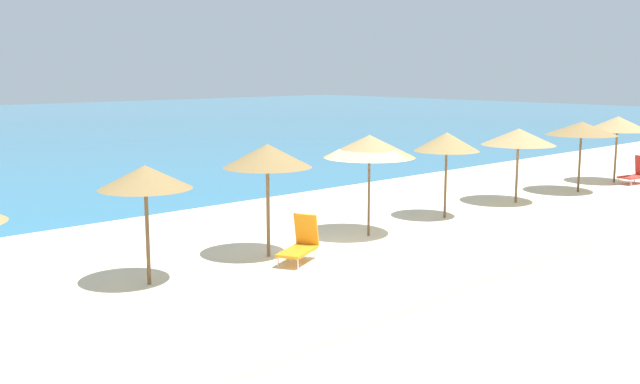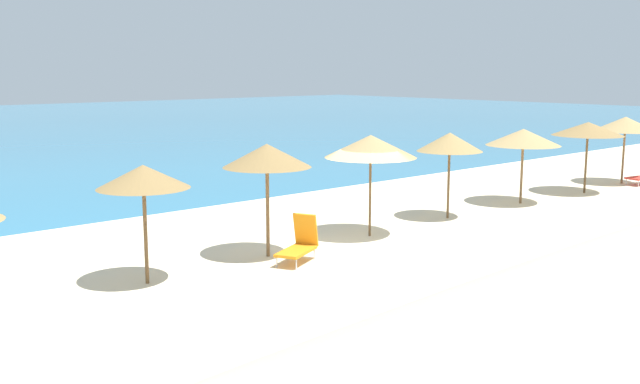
{
  "view_description": "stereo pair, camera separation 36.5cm",
  "coord_description": "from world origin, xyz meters",
  "px_view_note": "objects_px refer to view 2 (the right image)",
  "views": [
    {
      "loc": [
        -14.06,
        -13.64,
        4.75
      ],
      "look_at": [
        -1.17,
        0.29,
        1.56
      ],
      "focal_mm": 41.26,
      "sensor_mm": 36.0,
      "label": 1
    },
    {
      "loc": [
        -13.79,
        -13.89,
        4.75
      ],
      "look_at": [
        -1.17,
        0.29,
        1.56
      ],
      "focal_mm": 41.26,
      "sensor_mm": 36.0,
      "label": 2
    }
  ],
  "objects_px": {
    "beach_umbrella_4": "(267,156)",
    "beach_umbrella_9": "(625,124)",
    "beach_umbrella_8": "(588,129)",
    "lounge_chair_1": "(299,243)",
    "beach_umbrella_6": "(450,142)",
    "beach_umbrella_5": "(371,146)",
    "beach_umbrella_3": "(143,177)",
    "beach_umbrella_7": "(523,137)"
  },
  "relations": [
    {
      "from": "beach_umbrella_7",
      "to": "lounge_chair_1",
      "type": "bearing_deg",
      "value": -175.34
    },
    {
      "from": "beach_umbrella_9",
      "to": "beach_umbrella_3",
      "type": "bearing_deg",
      "value": 179.73
    },
    {
      "from": "beach_umbrella_8",
      "to": "beach_umbrella_6",
      "type": "bearing_deg",
      "value": 176.68
    },
    {
      "from": "beach_umbrella_3",
      "to": "beach_umbrella_9",
      "type": "xyz_separation_m",
      "value": [
        22.06,
        -0.1,
        0.07
      ]
    },
    {
      "from": "beach_umbrella_5",
      "to": "beach_umbrella_6",
      "type": "xyz_separation_m",
      "value": [
        3.71,
        0.13,
        -0.13
      ]
    },
    {
      "from": "beach_umbrella_7",
      "to": "beach_umbrella_8",
      "type": "distance_m",
      "value": 3.79
    },
    {
      "from": "beach_umbrella_6",
      "to": "lounge_chair_1",
      "type": "bearing_deg",
      "value": -172.19
    },
    {
      "from": "beach_umbrella_4",
      "to": "beach_umbrella_5",
      "type": "relative_size",
      "value": 0.99
    },
    {
      "from": "beach_umbrella_5",
      "to": "beach_umbrella_9",
      "type": "xyz_separation_m",
      "value": [
        14.95,
        -0.12,
        -0.1
      ]
    },
    {
      "from": "beach_umbrella_7",
      "to": "beach_umbrella_4",
      "type": "bearing_deg",
      "value": 179.83
    },
    {
      "from": "beach_umbrella_5",
      "to": "beach_umbrella_8",
      "type": "height_order",
      "value": "beach_umbrella_5"
    },
    {
      "from": "beach_umbrella_4",
      "to": "beach_umbrella_6",
      "type": "relative_size",
      "value": 1.05
    },
    {
      "from": "beach_umbrella_7",
      "to": "beach_umbrella_8",
      "type": "relative_size",
      "value": 0.97
    },
    {
      "from": "beach_umbrella_8",
      "to": "lounge_chair_1",
      "type": "xyz_separation_m",
      "value": [
        -14.85,
        -0.51,
        -2.02
      ]
    },
    {
      "from": "beach_umbrella_9",
      "to": "beach_umbrella_6",
      "type": "bearing_deg",
      "value": 178.73
    },
    {
      "from": "lounge_chair_1",
      "to": "beach_umbrella_7",
      "type": "bearing_deg",
      "value": -110.35
    },
    {
      "from": "beach_umbrella_4",
      "to": "lounge_chair_1",
      "type": "distance_m",
      "value": 2.34
    },
    {
      "from": "beach_umbrella_4",
      "to": "beach_umbrella_7",
      "type": "height_order",
      "value": "beach_umbrella_4"
    },
    {
      "from": "beach_umbrella_3",
      "to": "beach_umbrella_5",
      "type": "height_order",
      "value": "beach_umbrella_5"
    },
    {
      "from": "beach_umbrella_5",
      "to": "beach_umbrella_7",
      "type": "bearing_deg",
      "value": 0.5
    },
    {
      "from": "beach_umbrella_4",
      "to": "beach_umbrella_9",
      "type": "relative_size",
      "value": 1.04
    },
    {
      "from": "beach_umbrella_6",
      "to": "beach_umbrella_5",
      "type": "bearing_deg",
      "value": -177.99
    },
    {
      "from": "beach_umbrella_9",
      "to": "lounge_chair_1",
      "type": "distance_m",
      "value": 18.42
    },
    {
      "from": "beach_umbrella_3",
      "to": "beach_umbrella_6",
      "type": "height_order",
      "value": "beach_umbrella_6"
    },
    {
      "from": "beach_umbrella_7",
      "to": "lounge_chair_1",
      "type": "xyz_separation_m",
      "value": [
        -11.09,
        -0.9,
        -1.91
      ]
    },
    {
      "from": "beach_umbrella_8",
      "to": "beach_umbrella_9",
      "type": "height_order",
      "value": "beach_umbrella_9"
    },
    {
      "from": "beach_umbrella_5",
      "to": "beach_umbrella_8",
      "type": "relative_size",
      "value": 1.06
    },
    {
      "from": "beach_umbrella_5",
      "to": "beach_umbrella_7",
      "type": "distance_m",
      "value": 7.75
    },
    {
      "from": "beach_umbrella_4",
      "to": "beach_umbrella_9",
      "type": "xyz_separation_m",
      "value": [
        18.55,
        -0.22,
        -0.11
      ]
    },
    {
      "from": "beach_umbrella_6",
      "to": "beach_umbrella_9",
      "type": "relative_size",
      "value": 0.99
    },
    {
      "from": "beach_umbrella_3",
      "to": "beach_umbrella_8",
      "type": "bearing_deg",
      "value": -0.95
    },
    {
      "from": "beach_umbrella_8",
      "to": "lounge_chair_1",
      "type": "bearing_deg",
      "value": -178.02
    },
    {
      "from": "beach_umbrella_3",
      "to": "beach_umbrella_7",
      "type": "bearing_deg",
      "value": 0.32
    },
    {
      "from": "beach_umbrella_4",
      "to": "beach_umbrella_6",
      "type": "xyz_separation_m",
      "value": [
        7.31,
        0.03,
        -0.14
      ]
    },
    {
      "from": "beach_umbrella_6",
      "to": "beach_umbrella_8",
      "type": "height_order",
      "value": "beach_umbrella_6"
    },
    {
      "from": "beach_umbrella_3",
      "to": "beach_umbrella_6",
      "type": "relative_size",
      "value": 0.97
    },
    {
      "from": "beach_umbrella_6",
      "to": "lounge_chair_1",
      "type": "xyz_separation_m",
      "value": [
        -7.05,
        -0.97,
        -1.99
      ]
    },
    {
      "from": "beach_umbrella_8",
      "to": "beach_umbrella_9",
      "type": "xyz_separation_m",
      "value": [
        3.44,
        0.2,
        0.0
      ]
    },
    {
      "from": "beach_umbrella_7",
      "to": "beach_umbrella_9",
      "type": "distance_m",
      "value": 7.21
    },
    {
      "from": "beach_umbrella_6",
      "to": "beach_umbrella_9",
      "type": "height_order",
      "value": "beach_umbrella_9"
    },
    {
      "from": "beach_umbrella_6",
      "to": "beach_umbrella_7",
      "type": "relative_size",
      "value": 1.04
    },
    {
      "from": "beach_umbrella_5",
      "to": "beach_umbrella_7",
      "type": "xyz_separation_m",
      "value": [
        7.75,
        0.07,
        -0.22
      ]
    }
  ]
}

